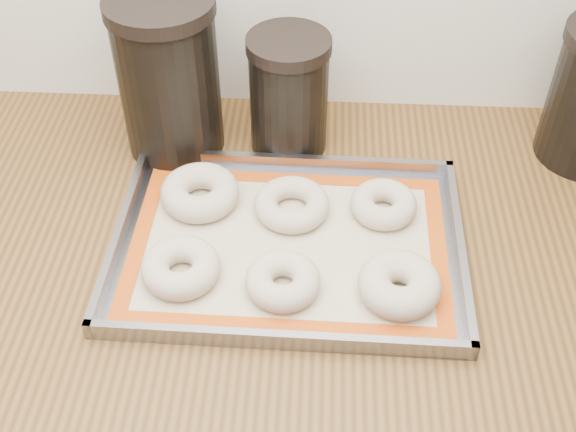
# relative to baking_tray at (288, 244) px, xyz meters

# --- Properties ---
(cabinet) EXTENTS (3.00, 0.65, 0.86)m
(cabinet) POSITION_rel_baking_tray_xyz_m (0.08, 0.01, -0.48)
(cabinet) COLOR slate
(cabinet) RESTS_ON floor
(countertop) EXTENTS (3.06, 0.68, 0.04)m
(countertop) POSITION_rel_baking_tray_xyz_m (0.08, 0.01, -0.03)
(countertop) COLOR brown
(countertop) RESTS_ON cabinet
(baking_tray) EXTENTS (0.46, 0.34, 0.03)m
(baking_tray) POSITION_rel_baking_tray_xyz_m (0.00, 0.00, 0.00)
(baking_tray) COLOR gray
(baking_tray) RESTS_ON countertop
(baking_mat) EXTENTS (0.42, 0.30, 0.00)m
(baking_mat) POSITION_rel_baking_tray_xyz_m (-0.00, 0.00, -0.00)
(baking_mat) COLOR #C6B793
(baking_mat) RESTS_ON baking_tray
(bagel_front_left) EXTENTS (0.13, 0.13, 0.04)m
(bagel_front_left) POSITION_rel_baking_tray_xyz_m (-0.13, -0.06, 0.02)
(bagel_front_left) COLOR #BFAC94
(bagel_front_left) RESTS_ON baking_mat
(bagel_front_mid) EXTENTS (0.12, 0.12, 0.03)m
(bagel_front_mid) POSITION_rel_baking_tray_xyz_m (-0.00, -0.08, 0.02)
(bagel_front_mid) COLOR #BFAC94
(bagel_front_mid) RESTS_ON baking_mat
(bagel_front_right) EXTENTS (0.13, 0.13, 0.04)m
(bagel_front_right) POSITION_rel_baking_tray_xyz_m (0.14, -0.08, 0.02)
(bagel_front_right) COLOR #BFAC94
(bagel_front_right) RESTS_ON baking_mat
(bagel_back_left) EXTENTS (0.13, 0.13, 0.04)m
(bagel_back_left) POSITION_rel_baking_tray_xyz_m (-0.13, 0.08, 0.02)
(bagel_back_left) COLOR #BFAC94
(bagel_back_left) RESTS_ON baking_mat
(bagel_back_mid) EXTENTS (0.13, 0.13, 0.03)m
(bagel_back_mid) POSITION_rel_baking_tray_xyz_m (0.00, 0.06, 0.01)
(bagel_back_mid) COLOR #BFAC94
(bagel_back_mid) RESTS_ON baking_mat
(bagel_back_right) EXTENTS (0.10, 0.10, 0.03)m
(bagel_back_right) POSITION_rel_baking_tray_xyz_m (0.13, 0.07, 0.01)
(bagel_back_right) COLOR #BFAC94
(bagel_back_right) RESTS_ON baking_mat
(canister_left) EXTENTS (0.15, 0.15, 0.24)m
(canister_left) POSITION_rel_baking_tray_xyz_m (-0.18, 0.21, 0.12)
(canister_left) COLOR black
(canister_left) RESTS_ON countertop
(canister_mid) EXTENTS (0.12, 0.12, 0.19)m
(canister_mid) POSITION_rel_baking_tray_xyz_m (-0.01, 0.22, 0.09)
(canister_mid) COLOR black
(canister_mid) RESTS_ON countertop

